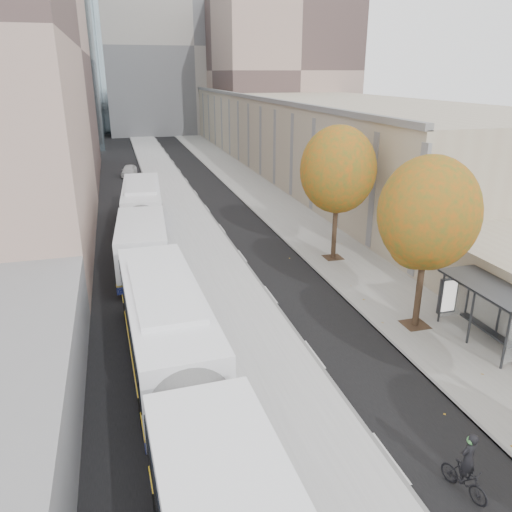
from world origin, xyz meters
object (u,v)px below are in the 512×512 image
object	(u,v)px
bus_far	(142,219)
distant_car	(129,170)
bus_shelter	(493,295)
cyclist	(466,472)
bus_near	(185,386)

from	to	relation	value
bus_far	distant_car	xyz separation A→B (m)	(-0.02, 23.91, -1.04)
bus_far	distant_car	world-z (taller)	bus_far
bus_shelter	cyclist	world-z (taller)	bus_shelter
bus_shelter	distant_car	xyz separation A→B (m)	(-13.05, 41.14, -1.58)
bus_near	cyclist	bearing A→B (deg)	-34.88
bus_shelter	bus_near	distance (m)	13.17
cyclist	bus_near	bearing A→B (deg)	132.98
bus_near	cyclist	xyz separation A→B (m)	(6.85, -4.44, -0.99)
bus_far	cyclist	size ratio (longest dim) A/B	9.39
distant_car	bus_far	bearing A→B (deg)	-79.88
cyclist	bus_far	bearing A→B (deg)	92.04
bus_near	bus_far	bearing A→B (deg)	88.21
bus_shelter	bus_near	world-z (taller)	bus_near
cyclist	distant_car	distance (m)	48.29
cyclist	distant_car	xyz separation A→B (m)	(-6.92, 47.79, -0.12)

